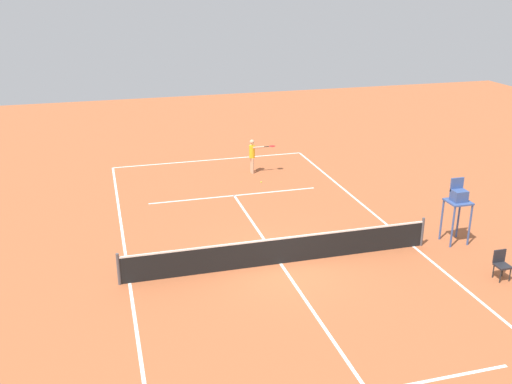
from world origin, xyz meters
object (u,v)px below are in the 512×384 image
at_px(umpire_chair, 458,201).
at_px(courtside_chair_near, 501,263).
at_px(tennis_ball, 261,182).
at_px(player_serving, 253,153).

xyz_separation_m(umpire_chair, courtside_chair_near, (0.14, 2.80, -1.07)).
bearing_deg(tennis_ball, umpire_chair, 121.57).
bearing_deg(umpire_chair, player_serving, -62.77).
distance_m(player_serving, umpire_chair, 10.84).
bearing_deg(courtside_chair_near, player_serving, -68.83).
relative_size(tennis_ball, courtside_chair_near, 0.07).
relative_size(player_serving, courtside_chair_near, 1.78).
height_order(tennis_ball, courtside_chair_near, courtside_chair_near).
xyz_separation_m(player_serving, umpire_chair, (-4.95, 9.62, 0.60)).
xyz_separation_m(tennis_ball, umpire_chair, (-4.98, 8.10, 1.57)).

